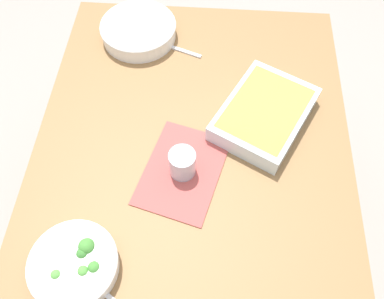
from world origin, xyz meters
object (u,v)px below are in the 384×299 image
drink_cup (182,164)px  baking_dish (264,113)px  broccoli_bowl (75,265)px  spoon_by_stew (170,46)px  stew_bowl (139,30)px

drink_cup → baking_dish: bearing=130.0°
broccoli_bowl → baking_dish: broccoli_bowl is taller
baking_dish → drink_cup: size_ratio=4.33×
broccoli_bowl → spoon_by_stew: (-0.74, 0.15, -0.03)m
stew_bowl → broccoli_bowl: size_ratio=1.20×
broccoli_bowl → baking_dish: (-0.47, 0.45, 0.00)m
baking_dish → broccoli_bowl: bearing=-44.1°
stew_bowl → drink_cup: 0.54m
stew_bowl → baking_dish: 0.52m
stew_bowl → baking_dish: baking_dish is taller
broccoli_bowl → spoon_by_stew: broccoli_bowl is taller
spoon_by_stew → drink_cup: bearing=9.9°
stew_bowl → drink_cup: bearing=20.6°
baking_dish → drink_cup: bearing=-50.0°
stew_bowl → spoon_by_stew: 0.12m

